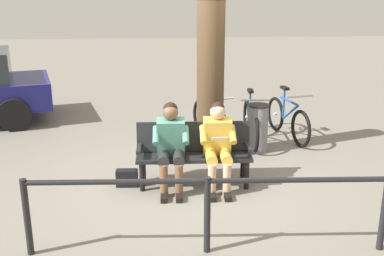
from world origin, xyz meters
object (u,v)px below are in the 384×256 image
Objects in this scene: bench at (194,149)px; bicycle_silver at (251,123)px; person_companion at (171,143)px; tree_trunk at (211,61)px; litter_bin at (258,128)px; bicycle_black at (287,119)px; person_reading at (218,142)px; handbag at (127,178)px; bicycle_purple at (211,122)px.

bench is 0.96× the size of bicycle_silver.
tree_trunk reaches higher than person_companion.
bicycle_black is (-0.71, -0.66, -0.05)m from litter_bin.
person_reading is 1.00× the size of person_companion.
bicycle_silver is (-0.83, -0.67, -1.22)m from tree_trunk.
litter_bin is 0.49m from bicycle_silver.
bench is 0.39m from person_companion.
person_reading reaches higher than handbag.
bicycle_silver is at bearing -86.51° from bicycle_black.
person_companion is at bearing -37.85° from bicycle_purple.
handbag is at bearing -53.06° from bicycle_purple.
bench is at bearing -55.83° from bicycle_black.
tree_trunk reaches higher than bicycle_black.
tree_trunk reaches higher than bicycle_silver.
person_companion reaches higher than bicycle_silver.
bicycle_purple reaches higher than handbag.
tree_trunk reaches higher than handbag.
person_companion is 1.65m from tree_trunk.
tree_trunk is at bearing -89.93° from person_reading.
bicycle_silver is (-2.13, -1.74, 0.24)m from handbag.
litter_bin is 0.49× the size of bicycle_silver.
bicycle_black is (-2.86, -1.92, 0.24)m from handbag.
tree_trunk is 1.45m from bicycle_purple.
tree_trunk is 1.62m from bicycle_silver.
tree_trunk is at bearing -71.72° from bicycle_black.
bicycle_black is (-1.92, -1.88, -0.15)m from bench.
person_reading is 1.46× the size of litter_bin.
bicycle_black and bicycle_silver have the same top height.
bicycle_black is at bearing 107.85° from bicycle_silver.
person_companion is 2.07m from litter_bin.
tree_trunk is 2.15m from bicycle_black.
person_reading is at bearing 57.32° from litter_bin.
person_companion is 2.15m from bicycle_purple.
bench is at bearing -27.15° from person_reading.
tree_trunk reaches higher than bicycle_purple.
bicycle_silver is (-1.51, -1.85, -0.30)m from person_companion.
bench is at bearing -152.81° from person_companion.
bench is 1.35× the size of person_companion.
person_reading reaches higher than bicycle_silver.
handbag is at bearing -46.68° from bicycle_silver.
handbag is at bearing -66.40° from bicycle_black.
tree_trunk is at bearing 12.10° from litter_bin.
person_companion is 4.00× the size of handbag.
handbag is at bearing -3.79° from person_reading.
person_companion reaches higher than bicycle_purple.
bicycle_silver is at bearing 65.12° from bicycle_purple.
person_reading is 4.00× the size of handbag.
tree_trunk reaches higher than person_reading.
person_companion is 1.46× the size of litter_bin.
person_companion is at bearing -0.05° from person_reading.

